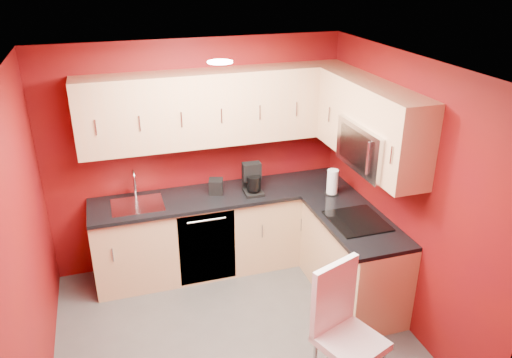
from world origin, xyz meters
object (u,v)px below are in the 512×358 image
paper_towel (332,182)px  microwave (375,147)px  coffee_maker (253,179)px  sink (137,201)px  dining_chair (351,336)px  napkin_holder (216,186)px

paper_towel → microwave: bearing=-82.5°
coffee_maker → paper_towel: bearing=-15.6°
sink → coffee_maker: sink is taller
paper_towel → dining_chair: paper_towel is taller
napkin_holder → dining_chair: 2.19m
dining_chair → napkin_holder: bearing=84.6°
napkin_holder → dining_chair: bearing=-74.8°
microwave → dining_chair: bearing=-123.3°
coffee_maker → paper_towel: (0.80, -0.26, -0.03)m
paper_towel → dining_chair: bearing=-109.9°
microwave → coffee_maker: bearing=134.7°
coffee_maker → napkin_holder: size_ratio=2.06×
coffee_maker → dining_chair: coffee_maker is taller
microwave → sink: size_ratio=1.46×
napkin_holder → paper_towel: (1.18, -0.39, 0.06)m
dining_chair → coffee_maker: bearing=74.9°
microwave → paper_towel: size_ratio=2.78×
sink → dining_chair: size_ratio=0.47×
napkin_holder → dining_chair: (0.57, -2.08, -0.43)m
paper_towel → coffee_maker: bearing=161.8°
microwave → napkin_holder: microwave is taller
napkin_holder → paper_towel: paper_towel is taller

